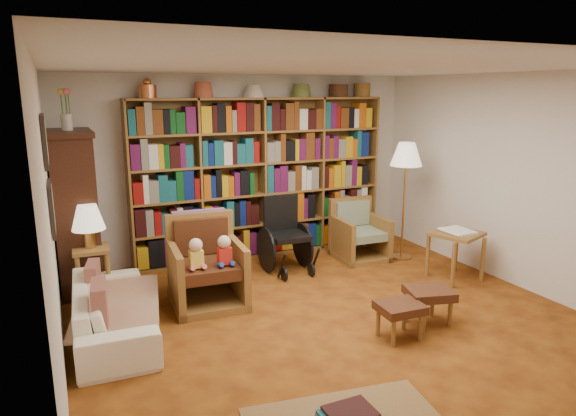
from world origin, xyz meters
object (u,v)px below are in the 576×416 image
side_table_lamp (92,263)px  armchair_leather (205,267)px  footstool_b (429,295)px  armchair_sage (357,236)px  sofa (113,310)px  wheelchair (285,237)px  footstool_a (400,310)px  floor_lamp (406,159)px  side_table_papers (456,240)px

side_table_lamp → armchair_leather: size_ratio=0.64×
footstool_b → armchair_sage: bearing=76.9°
sofa → footstool_b: bearing=-107.7°
armchair_leather → armchair_sage: size_ratio=1.20×
armchair_leather → footstool_b: armchair_leather is taller
armchair_sage → wheelchair: size_ratio=0.85×
wheelchair → footstool_a: size_ratio=2.25×
sofa → floor_lamp: size_ratio=1.07×
footstool_b → side_table_lamp: bearing=146.3°
side_table_papers → side_table_lamp: bearing=164.8°
armchair_leather → footstool_a: size_ratio=2.28×
armchair_leather → side_table_papers: size_ratio=1.42×
armchair_sage → floor_lamp: size_ratio=0.50×
floor_lamp → side_table_papers: size_ratio=2.34×
sofa → armchair_sage: bearing=-70.1°
side_table_lamp → wheelchair: wheelchair is taller
floor_lamp → side_table_papers: floor_lamp is taller
side_table_lamp → armchair_sage: 3.49m
side_table_papers → footstool_b: side_table_papers is taller
sofa → footstool_a: sofa is taller
wheelchair → side_table_papers: (1.76, -1.20, 0.06)m
footstool_b → armchair_leather: bearing=141.1°
sofa → wheelchair: bearing=-63.3°
armchair_leather → armchair_sage: (2.36, 0.62, -0.09)m
armchair_leather → side_table_lamp: bearing=156.4°
sofa → footstool_b: sofa is taller
sofa → side_table_lamp: bearing=8.9°
footstool_a → armchair_sage: bearing=67.3°
floor_lamp → footstool_a: 2.68m
sofa → wheelchair: (2.26, 1.00, 0.19)m
sofa → armchair_sage: armchair_sage is taller
wheelchair → floor_lamp: floor_lamp is taller
armchair_leather → footstool_b: size_ratio=1.87×
side_table_papers → floor_lamp: bearing=95.8°
footstool_a → footstool_b: bearing=15.4°
armchair_sage → wheelchair: 1.13m
armchair_leather → footstool_a: armchair_leather is taller
armchair_leather → side_table_papers: armchair_leather is taller
armchair_sage → footstool_a: bearing=-112.7°
sofa → side_table_lamp: (-0.10, 0.92, 0.19)m
sofa → side_table_papers: (4.02, -0.20, 0.25)m
armchair_sage → side_table_papers: (0.64, -1.24, 0.19)m
side_table_lamp → armchair_leather: bearing=-23.6°
side_table_lamp → armchair_leather: (1.13, -0.49, -0.05)m
side_table_lamp → armchair_leather: armchair_leather is taller
wheelchair → footstool_b: 2.18m
armchair_sage → side_table_papers: 1.41m
armchair_leather → floor_lamp: floor_lamp is taller
side_table_papers → footstool_b: size_ratio=1.32×
footstool_b → side_table_papers: bearing=37.8°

